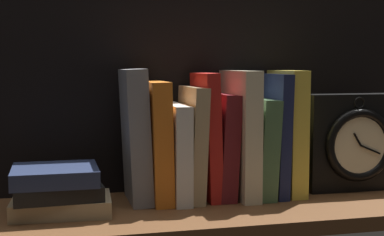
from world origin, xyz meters
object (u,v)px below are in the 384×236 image
Objects in this scene: book_maroon_dawkins at (222,145)px; book_stack_side at (58,191)px; book_red_requiem at (206,136)px; book_orange_pandolfini at (157,141)px; book_cream_twain at (239,134)px; book_gray_chess at (136,136)px; book_tan_shortstories at (192,143)px; framed_clock at (353,143)px; book_navy_bierce at (272,134)px; book_yellow_seinlanguage at (287,132)px; book_green_romantic at (257,147)px; book_white_catcher at (175,152)px.

book_maroon_dawkins reaches higher than book_stack_side.
book_orange_pandolfini is at bearing -180.00° from book_red_requiem.
book_orange_pandolfini is 15.97cm from book_cream_twain.
book_cream_twain is (15.94, 0.00, 0.96)cm from book_orange_pandolfini.
book_maroon_dawkins is at bearing 0.00° from book_gray_chess.
book_tan_shortstories is 1.07× the size of book_maroon_dawkins.
book_orange_pandolfini is at bearing -180.00° from book_cream_twain.
book_maroon_dawkins is 1.02× the size of framed_clock.
book_orange_pandolfini is 0.95× the size of book_navy_bierce.
book_navy_bierce is 16.94cm from framed_clock.
book_tan_shortstories is 0.88× the size of book_cream_twain.
book_yellow_seinlanguage is at bearing 0.00° from book_red_requiem.
book_tan_shortstories is (10.45, 0.00, -1.64)cm from book_gray_chess.
framed_clock is (26.89, -1.12, -0.20)cm from book_maroon_dawkins.
book_green_romantic is 3.81cm from book_navy_bierce.
book_orange_pandolfini is 1.30× the size of book_stack_side.
book_tan_shortstories reaches higher than book_white_catcher.
book_tan_shortstories is 1.24× the size of book_stack_side.
book_yellow_seinlanguage reaches higher than book_green_romantic.
book_tan_shortstories is at bearing 180.00° from book_maroon_dawkins.
book_tan_shortstories is 0.90× the size of book_navy_bierce.
book_green_romantic is 0.97× the size of framed_clock.
book_gray_chess reaches higher than book_tan_shortstories.
book_stack_side is at bearing -175.28° from framed_clock.
book_yellow_seinlanguage is 1.24× the size of framed_clock.
book_red_requiem is at bearing 180.00° from book_yellow_seinlanguage.
book_maroon_dawkins is 26.91cm from framed_clock.
book_yellow_seinlanguage is at bearing 7.66° from book_stack_side.
book_red_requiem is 0.98× the size of book_yellow_seinlanguage.
framed_clock is at bearing -1.63° from book_orange_pandolfini.
book_navy_bierce reaches higher than framed_clock.
book_navy_bierce is 1.37× the size of book_stack_side.
book_navy_bierce is at bearing 180.00° from book_yellow_seinlanguage.
book_white_catcher is 0.95× the size of book_green_romantic.
framed_clock is at bearing -3.23° from book_green_romantic.
book_white_catcher is 9.01cm from book_maroon_dawkins.
book_orange_pandolfini is 19.61cm from book_green_romantic.
book_tan_shortstories is 1.12× the size of book_green_romantic.
book_white_catcher is 22.32cm from book_yellow_seinlanguage.
book_cream_twain reaches higher than book_orange_pandolfini.
book_green_romantic is (7.08, -0.00, -0.48)cm from book_maroon_dawkins.
book_stack_side is (-27.16, -5.83, -7.76)cm from book_red_requiem.
book_navy_bierce is (3.03, 0.00, 2.31)cm from book_green_romantic.
book_gray_chess is 1.04× the size of book_navy_bierce.
book_gray_chess is at bearing 180.00° from book_white_catcher.
book_orange_pandolfini is 39.39cm from framed_clock.
book_red_requiem is 28.85cm from book_stack_side.
book_red_requiem is at bearing 180.00° from book_maroon_dawkins.
book_gray_chess is 29.46cm from book_yellow_seinlanguage.
book_navy_bierce is at bearing 0.00° from book_red_requiem.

